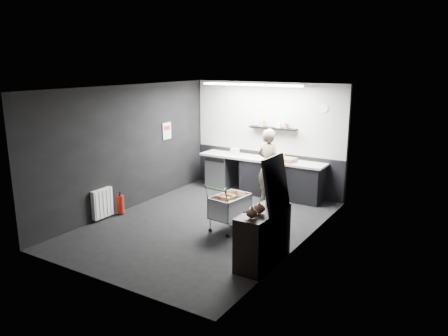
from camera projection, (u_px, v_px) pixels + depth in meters
The scene contains 22 objects.
floor at pixel (206, 224), 8.77m from camera, with size 5.50×5.50×0.00m, color black.
ceiling at pixel (204, 88), 8.12m from camera, with size 5.50×5.50×0.00m, color silver.
wall_back at pixel (267, 138), 10.72m from camera, with size 5.50×5.50×0.00m, color black.
wall_front at pixel (96, 194), 6.17m from camera, with size 5.50×5.50×0.00m, color black.
wall_left at pixel (129, 148), 9.46m from camera, with size 5.50×5.50×0.00m, color black.
wall_right at pixel (302, 171), 7.43m from camera, with size 5.50×5.50×0.00m, color black.
kitchen_wall_panel at pixel (268, 118), 10.59m from camera, with size 3.95×0.02×1.70m, color #B4B4AF.
dado_panel at pixel (266, 171), 10.91m from camera, with size 3.95×0.02×1.00m, color black.
floating_shelf at pixel (273, 128), 10.45m from camera, with size 1.20×0.22×0.04m, color black.
wall_clock at pixel (324, 108), 9.79m from camera, with size 0.20×0.20×0.03m, color white.
poster at pixel (167, 131), 10.48m from camera, with size 0.02×0.30×0.40m, color silver.
poster_red_band at pixel (167, 128), 10.46m from camera, with size 0.01×0.22×0.10m, color red.
radiator at pixel (102, 203), 8.92m from camera, with size 0.10×0.50×0.60m, color white.
ceiling_strip at pixel (251, 85), 9.66m from camera, with size 2.40×0.20×0.04m, color white.
prep_counter at pixel (266, 176), 10.59m from camera, with size 3.20×0.61×0.90m.
person at pixel (269, 166), 9.97m from camera, with size 0.62×0.41×1.71m, color #BCB095.
shopping_cart at pixel (230, 208), 8.37m from camera, with size 0.59×0.90×0.93m.
sideboard at pixel (265, 230), 6.96m from camera, with size 0.51×1.18×1.77m.
fire_extinguisher at pixel (121, 204), 9.26m from camera, with size 0.15×0.15×0.48m.
cardboard_box at pixel (285, 160), 10.17m from camera, with size 0.46×0.35×0.09m, color #947D4F.
pink_tub at pixel (281, 157), 10.27m from camera, with size 0.19×0.19×0.19m, color #F8D7D9.
white_container at pixel (235, 152), 10.85m from camera, with size 0.20×0.15×0.17m, color white.
Camera 1 is at (4.63, -6.83, 3.17)m, focal length 35.00 mm.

